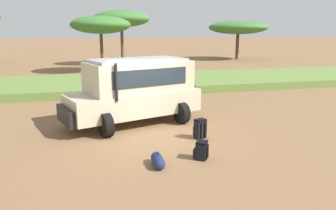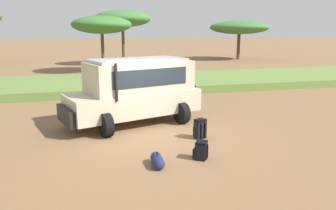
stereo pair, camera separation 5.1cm
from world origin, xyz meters
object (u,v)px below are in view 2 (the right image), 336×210
at_px(backpack_beside_front_wheel, 200,129).
at_px(duffel_bag_low_black_case, 157,161).
at_px(acacia_tree_far_right, 123,19).
at_px(acacia_tree_distant_right, 239,28).
at_px(safari_vehicle, 136,90).
at_px(backpack_cluster_center, 201,150).
at_px(acacia_tree_right_mid, 102,25).

height_order(backpack_beside_front_wheel, duffel_bag_low_black_case, backpack_beside_front_wheel).
xyz_separation_m(acacia_tree_far_right, acacia_tree_distant_right, (14.49, 3.11, -0.80)).
height_order(duffel_bag_low_black_case, acacia_tree_distant_right, acacia_tree_distant_right).
xyz_separation_m(duffel_bag_low_black_case, acacia_tree_far_right, (2.24, 26.53, 4.49)).
xyz_separation_m(safari_vehicle, acacia_tree_distant_right, (16.61, 25.44, 2.55)).
bearing_deg(acacia_tree_distant_right, backpack_cluster_center, -117.71).
relative_size(backpack_beside_front_wheel, acacia_tree_far_right, 0.11).
bearing_deg(backpack_beside_front_wheel, acacia_tree_right_mid, 96.16).
height_order(backpack_beside_front_wheel, acacia_tree_distant_right, acacia_tree_distant_right).
height_order(backpack_beside_front_wheel, acacia_tree_far_right, acacia_tree_far_right).
bearing_deg(acacia_tree_far_right, safari_vehicle, -95.43).
bearing_deg(backpack_cluster_center, safari_vehicle, 105.75).
distance_m(backpack_beside_front_wheel, duffel_bag_low_black_case, 2.62).
bearing_deg(duffel_bag_low_black_case, backpack_cluster_center, 7.96).
distance_m(safari_vehicle, acacia_tree_far_right, 22.68).
height_order(safari_vehicle, acacia_tree_right_mid, acacia_tree_right_mid).
xyz_separation_m(backpack_beside_front_wheel, acacia_tree_right_mid, (-2.01, 18.64, 3.61)).
relative_size(duffel_bag_low_black_case, acacia_tree_distant_right, 0.11).
bearing_deg(backpack_cluster_center, acacia_tree_far_right, 87.86).
distance_m(safari_vehicle, acacia_tree_right_mid, 16.52).
relative_size(duffel_bag_low_black_case, acacia_tree_right_mid, 0.16).
xyz_separation_m(duffel_bag_low_black_case, acacia_tree_distant_right, (16.74, 29.64, 3.69)).
relative_size(safari_vehicle, duffel_bag_low_black_case, 6.95).
bearing_deg(safari_vehicle, duffel_bag_low_black_case, -91.67).
bearing_deg(backpack_cluster_center, backpack_beside_front_wheel, 71.30).
distance_m(backpack_beside_front_wheel, acacia_tree_right_mid, 19.09).
distance_m(backpack_beside_front_wheel, acacia_tree_far_right, 25.04).
relative_size(acacia_tree_far_right, acacia_tree_distant_right, 0.80).
height_order(safari_vehicle, backpack_beside_front_wheel, safari_vehicle).
height_order(backpack_cluster_center, acacia_tree_distant_right, acacia_tree_distant_right).
relative_size(safari_vehicle, backpack_beside_front_wheel, 8.39).
bearing_deg(acacia_tree_right_mid, acacia_tree_distant_right, 28.37).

